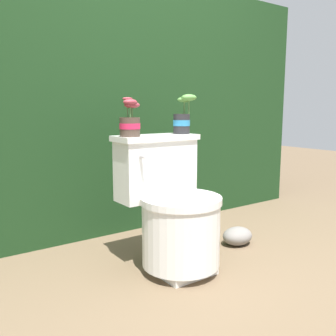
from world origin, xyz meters
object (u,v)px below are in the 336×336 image
potted_plant_left (130,122)px  garden_stone (237,236)px  potted_plant_midleft (183,118)px  toilet (173,211)px

potted_plant_left → garden_stone: size_ratio=1.00×
potted_plant_midleft → garden_stone: (0.36, -0.12, -0.76)m
potted_plant_left → potted_plant_midleft: 0.36m
toilet → potted_plant_left: bearing=140.2°
toilet → potted_plant_left: size_ratio=3.50×
toilet → potted_plant_left: potted_plant_left is taller
potted_plant_midleft → potted_plant_left: bearing=-178.3°
toilet → potted_plant_midleft: size_ratio=3.16×
garden_stone → toilet: bearing=-176.5°
potted_plant_left → garden_stone: (0.72, -0.11, -0.74)m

